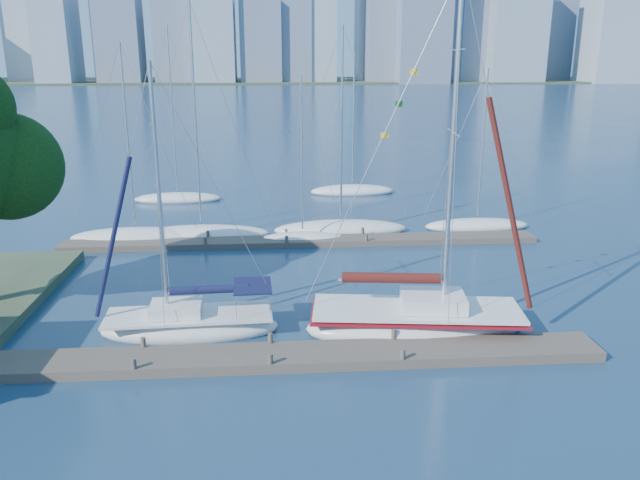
{
  "coord_description": "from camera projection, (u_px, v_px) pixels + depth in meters",
  "views": [
    {
      "loc": [
        0.25,
        -22.02,
        11.35
      ],
      "look_at": [
        2.23,
        4.0,
        3.74
      ],
      "focal_mm": 35.0,
      "sensor_mm": 36.0,
      "label": 1
    }
  ],
  "objects": [
    {
      "name": "bg_boat_1",
      "position": [
        202.0,
        233.0,
        41.04
      ],
      "size": [
        9.1,
        3.31,
        15.09
      ],
      "rotation": [
        0.0,
        0.0,
        0.1
      ],
      "color": "silver",
      "rests_on": "ground"
    },
    {
      "name": "far_dock",
      "position": [
        302.0,
        241.0,
        39.65
      ],
      "size": [
        30.0,
        1.8,
        0.36
      ],
      "primitive_type": "cube",
      "color": "brown",
      "rests_on": "ground"
    },
    {
      "name": "far_shore",
      "position": [
        271.0,
        81.0,
        330.58
      ],
      "size": [
        800.0,
        100.0,
        1.5
      ],
      "primitive_type": "cube",
      "color": "#38472D",
      "rests_on": "ground"
    },
    {
      "name": "bg_boat_6",
      "position": [
        178.0,
        198.0,
        51.58
      ],
      "size": [
        7.4,
        4.33,
        14.21
      ],
      "rotation": [
        0.0,
        0.0,
        -0.33
      ],
      "color": "silver",
      "rests_on": "ground"
    },
    {
      "name": "near_dock",
      "position": [
        271.0,
        357.0,
        24.18
      ],
      "size": [
        26.0,
        2.0,
        0.4
      ],
      "primitive_type": "cube",
      "color": "brown",
      "rests_on": "ground"
    },
    {
      "name": "bg_boat_0",
      "position": [
        136.0,
        236.0,
        40.41
      ],
      "size": [
        8.73,
        4.53,
        12.74
      ],
      "rotation": [
        0.0,
        0.0,
        -0.26
      ],
      "color": "silver",
      "rests_on": "ground"
    },
    {
      "name": "bg_boat_4",
      "position": [
        477.0,
        225.0,
        43.27
      ],
      "size": [
        7.56,
        3.2,
        11.11
      ],
      "rotation": [
        0.0,
        0.0,
        -0.16
      ],
      "color": "silver",
      "rests_on": "ground"
    },
    {
      "name": "bg_boat_3",
      "position": [
        341.0,
        229.0,
        42.21
      ],
      "size": [
        9.4,
        4.96,
        13.76
      ],
      "rotation": [
        0.0,
        0.0,
        -0.28
      ],
      "color": "silver",
      "rests_on": "ground"
    },
    {
      "name": "sailboat_navy",
      "position": [
        189.0,
        312.0,
        26.55
      ],
      "size": [
        7.69,
        2.82,
        11.82
      ],
      "rotation": [
        0.0,
        0.0,
        0.04
      ],
      "color": "silver",
      "rests_on": "ground"
    },
    {
      "name": "bg_boat_7",
      "position": [
        352.0,
        191.0,
        54.48
      ],
      "size": [
        7.56,
        3.28,
        12.21
      ],
      "rotation": [
        0.0,
        0.0,
        -0.13
      ],
      "color": "silver",
      "rests_on": "ground"
    },
    {
      "name": "sailboat_maroon",
      "position": [
        417.0,
        308.0,
        26.63
      ],
      "size": [
        9.82,
        4.24,
        15.32
      ],
      "rotation": [
        0.0,
        0.0,
        -0.12
      ],
      "color": "silver",
      "rests_on": "ground"
    },
    {
      "name": "ground",
      "position": [
        271.0,
        362.0,
        24.24
      ],
      "size": [
        700.0,
        700.0,
        0.0
      ],
      "primitive_type": "plane",
      "color": "#18374F",
      "rests_on": "ground"
    },
    {
      "name": "skyline",
      "position": [
        301.0,
        9.0,
        293.82
      ],
      "size": [
        501.8,
        51.31,
        113.29
      ],
      "color": "gray",
      "rests_on": "ground"
    },
    {
      "name": "bg_boat_2",
      "position": [
        303.0,
        238.0,
        40.16
      ],
      "size": [
        5.77,
        4.01,
        10.67
      ],
      "rotation": [
        0.0,
        0.0,
        -0.44
      ],
      "color": "silver",
      "rests_on": "ground"
    }
  ]
}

